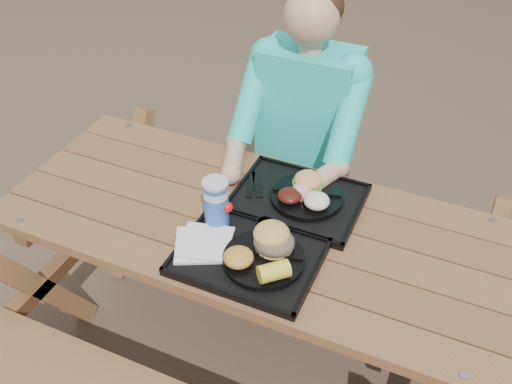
% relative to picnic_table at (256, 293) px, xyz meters
% --- Properties ---
extents(ground, '(60.00, 60.00, 0.00)m').
position_rel_picnic_table_xyz_m(ground, '(0.00, 0.00, -0.38)').
color(ground, '#999999').
rests_on(ground, ground).
extents(picnic_table, '(1.80, 1.49, 0.75)m').
position_rel_picnic_table_xyz_m(picnic_table, '(0.00, 0.00, 0.00)').
color(picnic_table, '#999999').
rests_on(picnic_table, ground).
extents(tray_near, '(0.45, 0.35, 0.02)m').
position_rel_picnic_table_xyz_m(tray_near, '(0.05, -0.18, 0.39)').
color(tray_near, black).
rests_on(tray_near, picnic_table).
extents(tray_far, '(0.45, 0.35, 0.02)m').
position_rel_picnic_table_xyz_m(tray_far, '(0.10, 0.15, 0.39)').
color(tray_far, black).
rests_on(tray_far, picnic_table).
extents(plate_near, '(0.26, 0.26, 0.02)m').
position_rel_picnic_table_xyz_m(plate_near, '(0.11, -0.18, 0.41)').
color(plate_near, black).
rests_on(plate_near, tray_near).
extents(plate_far, '(0.26, 0.26, 0.02)m').
position_rel_picnic_table_xyz_m(plate_far, '(0.13, 0.16, 0.41)').
color(plate_far, black).
rests_on(plate_far, tray_far).
extents(napkin_stack, '(0.23, 0.23, 0.02)m').
position_rel_picnic_table_xyz_m(napkin_stack, '(-0.10, -0.20, 0.40)').
color(napkin_stack, white).
rests_on(napkin_stack, tray_near).
extents(soda_cup, '(0.08, 0.08, 0.17)m').
position_rel_picnic_table_xyz_m(soda_cup, '(-0.11, -0.08, 0.48)').
color(soda_cup, '#1648A7').
rests_on(soda_cup, tray_near).
extents(condiment_bbq, '(0.06, 0.06, 0.03)m').
position_rel_picnic_table_xyz_m(condiment_bbq, '(0.05, -0.04, 0.41)').
color(condiment_bbq, black).
rests_on(condiment_bbq, tray_near).
extents(condiment_mustard, '(0.04, 0.04, 0.03)m').
position_rel_picnic_table_xyz_m(condiment_mustard, '(0.11, -0.05, 0.41)').
color(condiment_mustard, yellow).
rests_on(condiment_mustard, tray_near).
extents(sandwich, '(0.12, 0.12, 0.13)m').
position_rel_picnic_table_xyz_m(sandwich, '(0.12, -0.13, 0.48)').
color(sandwich, '#E0A84F').
rests_on(sandwich, plate_near).
extents(mac_cheese, '(0.10, 0.10, 0.05)m').
position_rel_picnic_table_xyz_m(mac_cheese, '(0.05, -0.24, 0.44)').
color(mac_cheese, gold).
rests_on(mac_cheese, plate_near).
extents(corn_cob, '(0.13, 0.13, 0.06)m').
position_rel_picnic_table_xyz_m(corn_cob, '(0.17, -0.25, 0.44)').
color(corn_cob, yellow).
rests_on(corn_cob, plate_near).
extents(cutlery_far, '(0.10, 0.14, 0.01)m').
position_rel_picnic_table_xyz_m(cutlery_far, '(-0.07, 0.16, 0.40)').
color(cutlery_far, black).
rests_on(cutlery_far, tray_far).
extents(burger, '(0.11, 0.11, 0.09)m').
position_rel_picnic_table_xyz_m(burger, '(0.12, 0.20, 0.46)').
color(burger, '#F2A055').
rests_on(burger, plate_far).
extents(baked_beans, '(0.09, 0.09, 0.04)m').
position_rel_picnic_table_xyz_m(baked_beans, '(0.08, 0.11, 0.43)').
color(baked_beans, '#44130D').
rests_on(baked_beans, plate_far).
extents(potato_salad, '(0.09, 0.09, 0.05)m').
position_rel_picnic_table_xyz_m(potato_salad, '(0.18, 0.11, 0.44)').
color(potato_salad, white).
rests_on(potato_salad, plate_far).
extents(diner, '(0.48, 0.84, 1.28)m').
position_rel_picnic_table_xyz_m(diner, '(-0.03, 0.57, 0.27)').
color(diner, '#1995B1').
rests_on(diner, ground).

